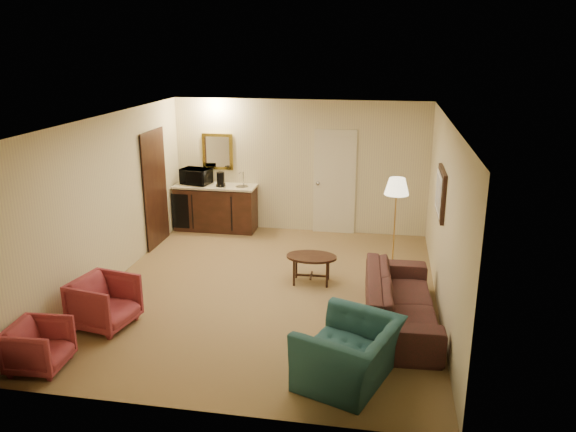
{
  "coord_description": "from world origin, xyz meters",
  "views": [
    {
      "loc": [
        1.66,
        -7.67,
        3.6
      ],
      "look_at": [
        0.21,
        0.5,
        1.05
      ],
      "focal_mm": 35.0,
      "sensor_mm": 36.0,
      "label": 1
    }
  ],
  "objects_px": {
    "wetbar_cabinet": "(216,208)",
    "microwave": "(196,175)",
    "waste_bin": "(247,226)",
    "sofa": "(401,292)",
    "rose_chair_far": "(39,344)",
    "coffee_table": "(311,269)",
    "coffee_maker": "(221,179)",
    "teal_armchair": "(349,343)",
    "rose_chair_near": "(104,300)",
    "floor_lamp": "(395,222)"
  },
  "relations": [
    {
      "from": "coffee_maker",
      "to": "waste_bin",
      "type": "bearing_deg",
      "value": -1.11
    },
    {
      "from": "coffee_table",
      "to": "waste_bin",
      "type": "relative_size",
      "value": 2.84
    },
    {
      "from": "coffee_table",
      "to": "microwave",
      "type": "height_order",
      "value": "microwave"
    },
    {
      "from": "coffee_table",
      "to": "coffee_maker",
      "type": "xyz_separation_m",
      "value": [
        -2.11,
        2.23,
        0.84
      ]
    },
    {
      "from": "rose_chair_near",
      "to": "floor_lamp",
      "type": "height_order",
      "value": "floor_lamp"
    },
    {
      "from": "wetbar_cabinet",
      "to": "microwave",
      "type": "xyz_separation_m",
      "value": [
        -0.4,
        0.04,
        0.65
      ]
    },
    {
      "from": "teal_armchair",
      "to": "coffee_maker",
      "type": "xyz_separation_m",
      "value": [
        -2.88,
        4.85,
        0.59
      ]
    },
    {
      "from": "coffee_maker",
      "to": "sofa",
      "type": "bearing_deg",
      "value": -45.4
    },
    {
      "from": "coffee_table",
      "to": "floor_lamp",
      "type": "relative_size",
      "value": 0.52
    },
    {
      "from": "waste_bin",
      "to": "sofa",
      "type": "bearing_deg",
      "value": -48.63
    },
    {
      "from": "sofa",
      "to": "rose_chair_far",
      "type": "height_order",
      "value": "sofa"
    },
    {
      "from": "sofa",
      "to": "rose_chair_near",
      "type": "distance_m",
      "value": 3.93
    },
    {
      "from": "floor_lamp",
      "to": "microwave",
      "type": "distance_m",
      "value": 4.16
    },
    {
      "from": "rose_chair_far",
      "to": "microwave",
      "type": "distance_m",
      "value": 5.37
    },
    {
      "from": "wetbar_cabinet",
      "to": "teal_armchair",
      "type": "distance_m",
      "value": 5.77
    },
    {
      "from": "rose_chair_near",
      "to": "microwave",
      "type": "bearing_deg",
      "value": 12.62
    },
    {
      "from": "teal_armchair",
      "to": "coffee_maker",
      "type": "height_order",
      "value": "coffee_maker"
    },
    {
      "from": "coffee_table",
      "to": "microwave",
      "type": "distance_m",
      "value": 3.65
    },
    {
      "from": "teal_armchair",
      "to": "coffee_table",
      "type": "distance_m",
      "value": 2.74
    },
    {
      "from": "rose_chair_near",
      "to": "microwave",
      "type": "relative_size",
      "value": 1.31
    },
    {
      "from": "wetbar_cabinet",
      "to": "waste_bin",
      "type": "bearing_deg",
      "value": -6.15
    },
    {
      "from": "sofa",
      "to": "microwave",
      "type": "height_order",
      "value": "microwave"
    },
    {
      "from": "microwave",
      "to": "coffee_maker",
      "type": "bearing_deg",
      "value": -0.03
    },
    {
      "from": "rose_chair_near",
      "to": "floor_lamp",
      "type": "relative_size",
      "value": 0.49
    },
    {
      "from": "rose_chair_far",
      "to": "microwave",
      "type": "bearing_deg",
      "value": -4.46
    },
    {
      "from": "floor_lamp",
      "to": "microwave",
      "type": "xyz_separation_m",
      "value": [
        -3.91,
        1.36,
        0.35
      ]
    },
    {
      "from": "rose_chair_far",
      "to": "coffee_maker",
      "type": "distance_m",
      "value": 5.29
    },
    {
      "from": "teal_armchair",
      "to": "waste_bin",
      "type": "bearing_deg",
      "value": -133.54
    },
    {
      "from": "waste_bin",
      "to": "coffee_maker",
      "type": "height_order",
      "value": "coffee_maker"
    },
    {
      "from": "coffee_table",
      "to": "coffee_maker",
      "type": "distance_m",
      "value": 3.18
    },
    {
      "from": "waste_bin",
      "to": "coffee_table",
      "type": "bearing_deg",
      "value": -54.35
    },
    {
      "from": "coffee_maker",
      "to": "wetbar_cabinet",
      "type": "bearing_deg",
      "value": 151.78
    },
    {
      "from": "rose_chair_far",
      "to": "floor_lamp",
      "type": "xyz_separation_m",
      "value": [
        4.01,
        3.95,
        0.45
      ]
    },
    {
      "from": "sofa",
      "to": "coffee_table",
      "type": "bearing_deg",
      "value": 47.49
    },
    {
      "from": "wetbar_cabinet",
      "to": "waste_bin",
      "type": "height_order",
      "value": "wetbar_cabinet"
    },
    {
      "from": "rose_chair_near",
      "to": "floor_lamp",
      "type": "distance_m",
      "value": 4.74
    },
    {
      "from": "rose_chair_near",
      "to": "waste_bin",
      "type": "distance_m",
      "value": 4.22
    },
    {
      "from": "sofa",
      "to": "teal_armchair",
      "type": "distance_m",
      "value": 1.61
    },
    {
      "from": "floor_lamp",
      "to": "waste_bin",
      "type": "bearing_deg",
      "value": 156.41
    },
    {
      "from": "teal_armchair",
      "to": "waste_bin",
      "type": "relative_size",
      "value": 3.92
    },
    {
      "from": "rose_chair_near",
      "to": "teal_armchair",
      "type": "bearing_deg",
      "value": -92.12
    },
    {
      "from": "wetbar_cabinet",
      "to": "rose_chair_far",
      "type": "bearing_deg",
      "value": -95.42
    },
    {
      "from": "rose_chair_near",
      "to": "rose_chair_far",
      "type": "height_order",
      "value": "rose_chair_near"
    },
    {
      "from": "rose_chair_near",
      "to": "floor_lamp",
      "type": "bearing_deg",
      "value": -42.16
    },
    {
      "from": "rose_chair_far",
      "to": "sofa",
      "type": "bearing_deg",
      "value": -69.18
    },
    {
      "from": "wetbar_cabinet",
      "to": "rose_chair_near",
      "type": "bearing_deg",
      "value": -93.42
    },
    {
      "from": "floor_lamp",
      "to": "rose_chair_near",
      "type": "bearing_deg",
      "value": -142.71
    },
    {
      "from": "rose_chair_near",
      "to": "waste_bin",
      "type": "height_order",
      "value": "rose_chair_near"
    },
    {
      "from": "wetbar_cabinet",
      "to": "waste_bin",
      "type": "xyz_separation_m",
      "value": [
        0.65,
        -0.07,
        -0.32
      ]
    },
    {
      "from": "wetbar_cabinet",
      "to": "sofa",
      "type": "distance_m",
      "value": 4.97
    }
  ]
}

